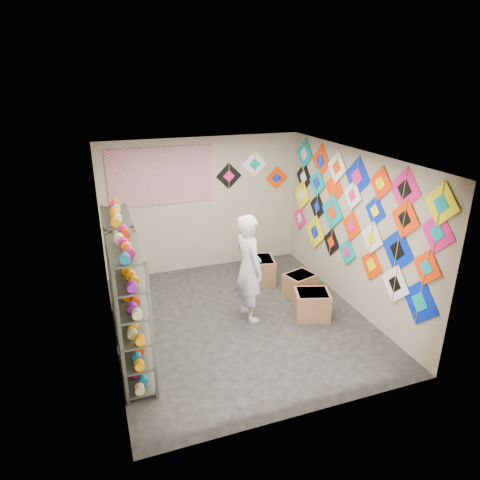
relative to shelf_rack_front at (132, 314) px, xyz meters
name	(u,v)px	position (x,y,z in m)	size (l,w,h in m)	color
ground	(240,320)	(1.78, 0.85, -0.95)	(4.50, 4.50, 0.00)	black
room_walls	(240,227)	(1.78, 0.85, 0.69)	(4.50, 4.50, 4.50)	tan
shelf_rack_front	(132,314)	(0.00, 0.00, 0.00)	(0.40, 1.10, 1.90)	#4C5147
shelf_rack_back	(122,273)	(0.00, 1.30, 0.00)	(0.40, 1.10, 1.90)	#4C5147
string_spools	(126,285)	(0.00, 0.65, 0.10)	(0.12, 2.36, 0.12)	#E61569
kite_wall_display	(352,213)	(3.76, 0.86, 0.70)	(0.06, 4.26, 2.12)	#0521B6
back_wall_kites	(252,173)	(2.84, 3.09, 0.99)	(1.57, 0.02, 0.85)	black
poster	(161,176)	(0.98, 3.08, 1.05)	(2.00, 0.01, 1.10)	#784BA2
shopkeeper	(249,268)	(1.94, 0.90, -0.05)	(0.53, 0.72, 1.81)	silver
carton_a	(312,305)	(2.93, 0.53, -0.72)	(0.56, 0.47, 0.47)	#9E6945
carton_b	(300,285)	(3.09, 1.28, -0.74)	(0.52, 0.42, 0.42)	#9E6945
carton_c	(260,270)	(2.60, 2.02, -0.70)	(0.52, 0.57, 0.50)	#9E6945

